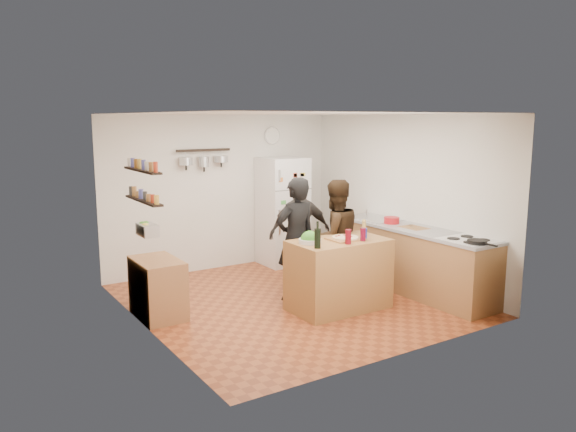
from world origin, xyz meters
TOP-DOWN VIEW (x-y plane):
  - room_shell at (0.00, 0.39)m, footprint 4.20×4.20m
  - prep_island at (0.33, -0.60)m, footprint 1.25×0.72m
  - pizza_board at (0.41, -0.62)m, footprint 0.42×0.34m
  - pizza at (0.41, -0.62)m, footprint 0.34×0.34m
  - salad_bowl at (-0.09, -0.55)m, footprint 0.28×0.28m
  - wine_bottle at (-0.17, -0.82)m, footprint 0.08×0.08m
  - wine_glass_near at (0.28, -0.84)m, footprint 0.08×0.08m
  - wine_glass_far at (0.55, -0.80)m, footprint 0.07×0.07m
  - pepper_mill at (0.78, -0.55)m, footprint 0.05×0.05m
  - salt_canister at (0.63, -0.72)m, footprint 0.09×0.09m
  - person_left at (0.08, 0.03)m, footprint 0.63×0.43m
  - person_center at (0.65, -0.09)m, footprint 0.85×0.70m
  - person_back at (0.46, 0.49)m, footprint 1.00×0.56m
  - counter_run at (1.70, -0.55)m, footprint 0.63×2.63m
  - stove_top at (1.70, -1.50)m, footprint 0.60×0.62m
  - skillet at (1.60, -1.71)m, footprint 0.24×0.24m
  - sink at (1.70, 0.30)m, footprint 0.50×0.80m
  - cutting_board at (1.70, -0.55)m, footprint 0.30×0.40m
  - red_bowl at (1.65, -0.14)m, footprint 0.22×0.22m
  - fridge at (0.95, 1.75)m, footprint 0.70×0.68m
  - wall_clock at (0.95, 2.08)m, footprint 0.30×0.03m
  - spice_shelf_lower at (-1.93, 0.20)m, footprint 0.12×1.00m
  - spice_shelf_upper at (-1.93, 0.20)m, footprint 0.12×1.00m
  - produce_basket at (-1.90, 0.20)m, footprint 0.18×0.35m
  - side_table at (-1.74, 0.38)m, footprint 0.50×0.80m
  - pot_rack at (-0.35, 2.00)m, footprint 0.90×0.04m

SIDE VIEW (x-z plane):
  - side_table at x=-1.74m, z-range 0.00..0.73m
  - counter_run at x=1.70m, z-range 0.00..0.90m
  - prep_island at x=0.33m, z-range 0.00..0.91m
  - person_back at x=0.46m, z-range 0.00..1.60m
  - person_center at x=0.65m, z-range 0.00..1.62m
  - person_left at x=0.08m, z-range 0.00..1.67m
  - fridge at x=0.95m, z-range 0.00..1.80m
  - stove_top at x=1.70m, z-range 0.90..0.92m
  - cutting_board at x=1.70m, z-range 0.90..0.92m
  - sink at x=1.70m, z-range 0.90..0.93m
  - pizza_board at x=0.41m, z-range 0.91..0.93m
  - salad_bowl at x=-0.09m, z-range 0.91..0.97m
  - pizza at x=0.41m, z-range 0.93..0.95m
  - skillet at x=1.60m, z-range 0.92..0.97m
  - red_bowl at x=1.65m, z-range 0.92..1.01m
  - salt_canister at x=0.63m, z-range 0.91..1.05m
  - wine_glass_far at x=0.55m, z-range 0.91..1.08m
  - pepper_mill at x=0.78m, z-range 0.91..1.08m
  - wine_glass_near at x=0.28m, z-range 0.91..1.09m
  - wine_bottle at x=-0.17m, z-range 0.91..1.15m
  - produce_basket at x=-1.90m, z-range 1.08..1.22m
  - room_shell at x=0.00m, z-range -0.85..3.35m
  - spice_shelf_lower at x=-1.93m, z-range 1.49..1.51m
  - spice_shelf_upper at x=-1.93m, z-range 1.84..1.86m
  - pot_rack at x=-0.35m, z-range 1.93..1.97m
  - wall_clock at x=0.95m, z-range 2.00..2.30m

